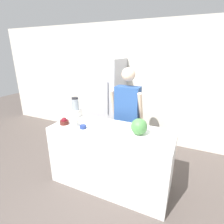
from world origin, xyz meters
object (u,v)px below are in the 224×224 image
Objects in this scene: person at (127,116)px; bowl_cream at (75,123)px; refrigerator at (107,102)px; blender at (76,109)px; watermelon at (139,127)px; bowl_cherries at (64,122)px; bowl_small_blue at (83,127)px.

person is 0.96m from bowl_cream.
refrigerator reaches higher than blender.
bowl_cream is at bearing -56.16° from blender.
watermelon is 1.60× the size of bowl_cherries.
refrigerator is 15.78× the size of bowl_cream.
refrigerator reaches higher than watermelon.
refrigerator is 0.92m from person.
refrigerator is at bearing 138.93° from person.
watermelon is 2.29× the size of bowl_small_blue.
bowl_cream is at bearing 4.03° from bowl_cherries.
person is at bearing 56.34° from bowl_cream.
bowl_cream is at bearing -123.66° from person.
watermelon is at bearing -49.55° from refrigerator.
bowl_small_blue is at bearing -171.01° from watermelon.
person reaches higher than bowl_cream.
blender is at bearing 123.84° from bowl_cream.
person is 14.86× the size of bowl_cream.
refrigerator reaches higher than bowl_small_blue.
blender is at bearing 95.66° from bowl_cherries.
refrigerator is at bearing 102.45° from bowl_small_blue.
bowl_cream reaches higher than bowl_small_blue.
bowl_cherries is at bearing -84.34° from blender.
watermelon reaches higher than bowl_small_blue.
bowl_cherries is at bearing -174.38° from watermelon.
bowl_cherries is 1.15× the size of bowl_cream.
bowl_cherries is 0.35m from bowl_small_blue.
blender is (-0.76, -0.46, 0.18)m from person.
bowl_cherries is (-0.72, -0.81, 0.07)m from person.
blender is at bearing 136.36° from bowl_small_blue.
person is 0.91m from bowl_small_blue.
person is at bearing 48.34° from bowl_cherries.
bowl_cream is 0.16m from bowl_small_blue.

